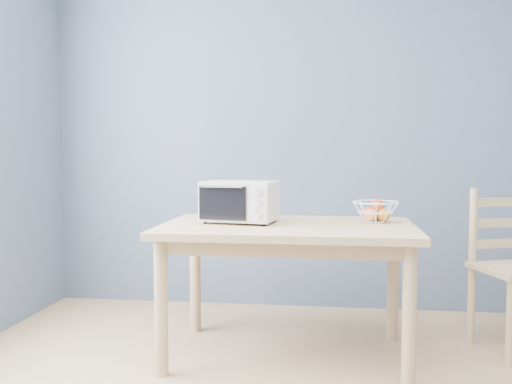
# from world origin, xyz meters

# --- Properties ---
(room) EXTENTS (4.01, 4.51, 2.61)m
(room) POSITION_xyz_m (0.00, 0.00, 1.30)
(room) COLOR tan
(room) RESTS_ON ground
(dining_table) EXTENTS (1.40, 0.90, 0.75)m
(dining_table) POSITION_xyz_m (-0.15, 1.19, 0.65)
(dining_table) COLOR tan
(dining_table) RESTS_ON ground
(toaster_oven) EXTENTS (0.44, 0.34, 0.24)m
(toaster_oven) POSITION_xyz_m (-0.44, 1.23, 0.87)
(toaster_oven) COLOR beige
(toaster_oven) RESTS_ON dining_table
(fruit_basket) EXTENTS (0.27, 0.27, 0.13)m
(fruit_basket) POSITION_xyz_m (0.34, 1.34, 0.81)
(fruit_basket) COLOR white
(fruit_basket) RESTS_ON dining_table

